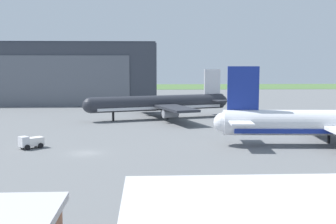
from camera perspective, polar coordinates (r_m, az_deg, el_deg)
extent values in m
plane|color=slate|center=(70.25, -10.64, -5.28)|extent=(440.00, 440.00, 0.00)
cube|color=#4B6E39|center=(258.15, -4.98, 3.29)|extent=(440.00, 56.00, 0.08)
cube|color=#383D47|center=(166.26, -14.39, 4.90)|extent=(73.01, 40.76, 20.51)
cube|color=slate|center=(146.27, -15.97, 3.87)|extent=(55.49, 0.30, 16.41)
cube|color=#383D47|center=(166.36, -14.50, 8.64)|extent=(73.01, 9.78, 1.20)
sphere|color=white|center=(75.28, 7.20, -1.35)|extent=(3.37, 3.37, 3.37)
cube|color=navy|center=(75.15, 9.74, 3.07)|extent=(5.32, 0.75, 7.35)
cube|color=white|center=(72.36, 9.41, -1.35)|extent=(4.06, 6.28, 0.28)
cube|color=white|center=(78.70, 8.72, -0.72)|extent=(4.06, 6.28, 0.28)
cube|color=white|center=(88.65, 19.21, -0.84)|extent=(7.59, 16.72, 0.56)
cylinder|color=gray|center=(87.88, 19.93, -1.90)|extent=(4.26, 2.64, 2.38)
cylinder|color=black|center=(82.12, 20.15, -3.22)|extent=(0.56, 0.56, 1.84)
cylinder|color=#282B33|center=(110.34, -1.12, 1.19)|extent=(34.56, 14.61, 3.81)
sphere|color=#282B33|center=(105.66, -10.11, 0.85)|extent=(3.65, 3.65, 3.65)
sphere|color=#282B33|center=(117.49, 6.96, 1.46)|extent=(2.97, 2.97, 2.97)
cube|color=silver|center=(110.44, -1.12, 0.65)|extent=(31.90, 13.77, 0.67)
cube|color=silver|center=(115.86, 5.76, 3.95)|extent=(4.46, 1.81, 6.47)
cube|color=#282B33|center=(119.03, 5.42, 1.73)|extent=(4.67, 6.05, 0.28)
cube|color=#282B33|center=(113.95, 6.70, 1.50)|extent=(4.67, 6.05, 0.28)
cube|color=#282B33|center=(119.02, -2.27, 1.34)|extent=(10.28, 16.76, 0.56)
cube|color=#282B33|center=(102.33, 0.96, 0.51)|extent=(10.28, 16.76, 0.56)
cylinder|color=gray|center=(117.70, -2.44, 0.62)|extent=(4.09, 3.12, 2.09)
cylinder|color=gray|center=(103.35, 0.29, -0.18)|extent=(4.09, 3.12, 2.09)
cylinder|color=black|center=(107.19, -7.13, -0.61)|extent=(0.56, 0.56, 2.13)
cylinder|color=black|center=(113.00, -0.79, -0.20)|extent=(0.56, 0.56, 2.13)
cylinder|color=black|center=(109.28, -0.07, -0.43)|extent=(0.56, 0.56, 2.13)
cube|color=silver|center=(75.45, -18.22, -3.69)|extent=(2.06, 2.12, 1.69)
cube|color=white|center=(76.29, -16.89, -3.66)|extent=(3.09, 2.98, 1.35)
cylinder|color=black|center=(76.50, -18.40, -4.20)|extent=(0.85, 0.77, 0.89)
cylinder|color=black|center=(74.81, -17.80, -4.41)|extent=(0.85, 0.77, 0.89)
cylinder|color=black|center=(77.46, -16.83, -4.02)|extent=(0.85, 0.77, 0.89)
cylinder|color=black|center=(75.80, -16.21, -4.22)|extent=(0.85, 0.77, 0.89)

